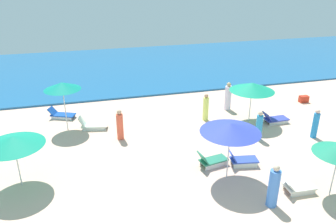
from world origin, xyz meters
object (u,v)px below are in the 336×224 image
(beachgoer_3, at_px, (315,124))
(beachgoer_4, at_px, (228,97))
(lounge_chair_1_0, at_px, (92,125))
(umbrella_1, at_px, (62,86))
(cooler_box_0, at_px, (304,99))
(beachgoer_1, at_px, (274,187))
(umbrella_4, at_px, (252,87))
(lounge_chair_4_0, at_px, (275,119))
(lounge_chair_1_1, at_px, (61,114))
(lounge_chair_7_0, at_px, (211,160))
(beachgoer_6, at_px, (120,125))
(umbrella_7, at_px, (231,128))
(beachgoer_5, at_px, (206,108))
(lounge_chair_2_1, at_px, (297,186))
(beachgoer_2, at_px, (259,126))
(umbrella_0, at_px, (13,141))
(lounge_chair_7_1, at_px, (242,160))

(beachgoer_3, xyz_separation_m, beachgoer_4, (-2.75, 4.54, 0.07))
(lounge_chair_1_0, bearing_deg, umbrella_1, 83.83)
(cooler_box_0, bearing_deg, beachgoer_1, 52.13)
(umbrella_4, xyz_separation_m, lounge_chair_4_0, (1.28, -0.56, -1.81))
(lounge_chair_1_1, height_order, cooler_box_0, lounge_chair_1_1)
(lounge_chair_7_0, bearing_deg, lounge_chair_4_0, -67.81)
(lounge_chair_1_1, xyz_separation_m, beachgoer_3, (12.57, -5.81, 0.51))
(beachgoer_6, bearing_deg, umbrella_1, -67.78)
(umbrella_4, bearing_deg, umbrella_7, -126.10)
(umbrella_1, distance_m, beachgoer_5, 7.85)
(lounge_chair_1_0, xyz_separation_m, lounge_chair_1_1, (-1.65, 1.92, -0.02))
(lounge_chair_4_0, distance_m, umbrella_7, 6.74)
(lounge_chair_2_1, distance_m, umbrella_4, 6.77)
(lounge_chair_1_0, height_order, beachgoer_2, beachgoer_2)
(lounge_chair_2_1, bearing_deg, umbrella_0, 75.31)
(umbrella_7, xyz_separation_m, cooler_box_0, (8.34, 6.59, -2.09))
(umbrella_0, height_order, beachgoer_1, umbrella_0)
(umbrella_4, relative_size, lounge_chair_7_0, 1.72)
(umbrella_1, xyz_separation_m, beachgoer_5, (7.62, -0.83, -1.68))
(umbrella_0, xyz_separation_m, beachgoer_2, (11.08, 1.13, -1.28))
(umbrella_1, relative_size, beachgoer_5, 1.66)
(umbrella_0, relative_size, lounge_chair_1_0, 1.51)
(beachgoer_4, distance_m, beachgoer_5, 2.15)
(umbrella_1, distance_m, cooler_box_0, 14.92)
(lounge_chair_7_0, relative_size, beachgoer_2, 0.93)
(beachgoer_2, bearing_deg, beachgoer_5, 48.15)
(umbrella_7, relative_size, beachgoer_3, 1.61)
(umbrella_1, relative_size, lounge_chair_1_0, 1.70)
(beachgoer_5, distance_m, beachgoer_6, 5.11)
(lounge_chair_4_0, distance_m, cooler_box_0, 4.23)
(lounge_chair_1_1, height_order, beachgoer_6, beachgoer_6)
(umbrella_0, height_order, lounge_chair_2_1, umbrella_0)
(lounge_chair_1_0, bearing_deg, umbrella_7, -129.53)
(lounge_chair_1_1, distance_m, cooler_box_0, 15.18)
(beachgoer_1, xyz_separation_m, beachgoer_4, (2.19, 8.77, 0.01))
(lounge_chair_1_1, relative_size, beachgoer_2, 1.04)
(umbrella_1, xyz_separation_m, beachgoer_6, (2.63, -1.90, -1.68))
(lounge_chair_7_1, bearing_deg, beachgoer_5, 7.88)
(lounge_chair_2_1, relative_size, beachgoer_6, 0.80)
(lounge_chair_7_1, xyz_separation_m, beachgoer_1, (-0.17, -2.75, 0.51))
(lounge_chair_7_0, height_order, beachgoer_4, beachgoer_4)
(umbrella_1, height_order, beachgoer_3, umbrella_1)
(lounge_chair_4_0, distance_m, beachgoer_2, 2.43)
(lounge_chair_4_0, xyz_separation_m, cooler_box_0, (3.54, 2.32, -0.03))
(lounge_chair_2_1, distance_m, beachgoer_4, 8.37)
(umbrella_0, xyz_separation_m, beachgoer_6, (4.34, 2.94, -1.25))
(umbrella_0, bearing_deg, beachgoer_1, -22.16)
(lounge_chair_7_0, xyz_separation_m, cooler_box_0, (8.61, 5.56, -0.06))
(lounge_chair_1_0, distance_m, umbrella_7, 8.22)
(lounge_chair_1_1, relative_size, beachgoer_4, 0.92)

